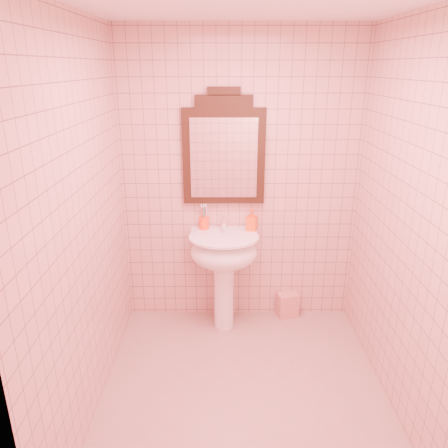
{
  "coord_description": "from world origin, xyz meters",
  "views": [
    {
      "loc": [
        -0.15,
        -2.48,
        2.18
      ],
      "look_at": [
        -0.14,
        0.55,
        1.09
      ],
      "focal_mm": 35.0,
      "sensor_mm": 36.0,
      "label": 1
    }
  ],
  "objects_px": {
    "mirror": "(224,152)",
    "soap_dispenser": "(252,220)",
    "pedestal_sink": "(224,258)",
    "toothbrush_cup": "(204,223)",
    "towel": "(287,305)"
  },
  "relations": [
    {
      "from": "towel",
      "to": "soap_dispenser",
      "type": "bearing_deg",
      "value": -174.81
    },
    {
      "from": "toothbrush_cup",
      "to": "towel",
      "type": "xyz_separation_m",
      "value": [
        0.76,
        -0.0,
        -0.8
      ]
    },
    {
      "from": "toothbrush_cup",
      "to": "pedestal_sink",
      "type": "bearing_deg",
      "value": -45.05
    },
    {
      "from": "soap_dispenser",
      "to": "towel",
      "type": "height_order",
      "value": "soap_dispenser"
    },
    {
      "from": "pedestal_sink",
      "to": "towel",
      "type": "bearing_deg",
      "value": 16.07
    },
    {
      "from": "mirror",
      "to": "soap_dispenser",
      "type": "xyz_separation_m",
      "value": [
        0.24,
        -0.06,
        -0.57
      ]
    },
    {
      "from": "mirror",
      "to": "pedestal_sink",
      "type": "bearing_deg",
      "value": -90.0
    },
    {
      "from": "toothbrush_cup",
      "to": "soap_dispenser",
      "type": "height_order",
      "value": "toothbrush_cup"
    },
    {
      "from": "pedestal_sink",
      "to": "towel",
      "type": "height_order",
      "value": "pedestal_sink"
    },
    {
      "from": "pedestal_sink",
      "to": "toothbrush_cup",
      "type": "xyz_separation_m",
      "value": [
        -0.17,
        0.17,
        0.26
      ]
    },
    {
      "from": "mirror",
      "to": "soap_dispenser",
      "type": "distance_m",
      "value": 0.62
    },
    {
      "from": "toothbrush_cup",
      "to": "towel",
      "type": "height_order",
      "value": "toothbrush_cup"
    },
    {
      "from": "mirror",
      "to": "towel",
      "type": "bearing_deg",
      "value": -3.17
    },
    {
      "from": "pedestal_sink",
      "to": "towel",
      "type": "xyz_separation_m",
      "value": [
        0.59,
        0.17,
        -0.55
      ]
    },
    {
      "from": "pedestal_sink",
      "to": "towel",
      "type": "distance_m",
      "value": 0.82
    }
  ]
}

